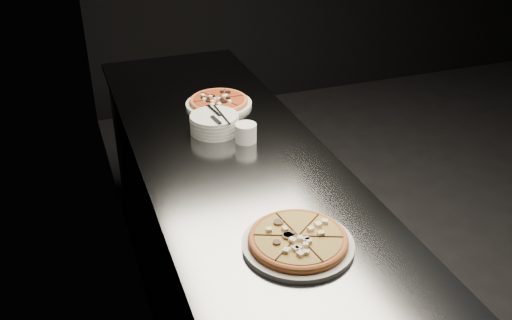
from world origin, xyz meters
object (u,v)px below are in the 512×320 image
object	(u,v)px
pizza_tomato	(219,102)
plate_stack	(214,123)
pizza_mushroom	(298,241)
ramekin	(246,132)
counter	(235,245)
cutlery	(217,116)

from	to	relation	value
pizza_tomato	plate_stack	size ratio (longest dim) A/B	1.51
pizza_mushroom	ramekin	xyz separation A→B (m)	(0.08, 0.71, 0.02)
plate_stack	ramekin	bearing A→B (deg)	-54.08
counter	pizza_tomato	xyz separation A→B (m)	(0.08, 0.46, 0.48)
cutlery	ramekin	bearing A→B (deg)	-61.11
counter	cutlery	size ratio (longest dim) A/B	11.22
counter	ramekin	distance (m)	0.51
pizza_tomato	plate_stack	world-z (taller)	plate_stack
pizza_tomato	cutlery	distance (m)	0.29
counter	pizza_mushroom	size ratio (longest dim) A/B	6.13
pizza_mushroom	plate_stack	bearing A→B (deg)	91.14
counter	plate_stack	xyz separation A→B (m)	(-0.01, 0.21, 0.50)
pizza_mushroom	pizza_tomato	xyz separation A→B (m)	(0.08, 1.09, -0.00)
pizza_mushroom	plate_stack	world-z (taller)	plate_stack
ramekin	pizza_mushroom	bearing A→B (deg)	-96.28
pizza_mushroom	ramekin	size ratio (longest dim) A/B	4.52
plate_stack	cutlery	xyz separation A→B (m)	(0.01, -0.02, 0.04)
plate_stack	ramekin	size ratio (longest dim) A/B	2.30
pizza_tomato	pizza_mushroom	bearing A→B (deg)	-94.07
plate_stack	cutlery	bearing A→B (deg)	-62.38
pizza_tomato	counter	bearing A→B (deg)	-99.90
pizza_mushroom	pizza_tomato	size ratio (longest dim) A/B	1.30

